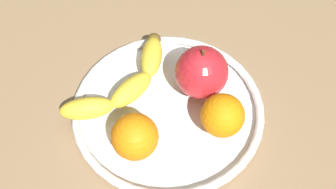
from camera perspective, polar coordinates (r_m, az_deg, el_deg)
ground_plane at (r=69.69cm, az=0.00°, el=-3.24°), size 120.96×120.96×4.00cm
fruit_bowl at (r=67.24cm, az=0.00°, el=-1.91°), size 28.01×28.01×1.80cm
banana at (r=67.36cm, az=-5.32°, el=1.52°), size 20.92×9.60×3.17cm
apple at (r=65.49cm, az=4.18°, el=2.76°), size 7.69×7.69×8.49cm
orange_front_right at (r=62.49cm, az=6.78°, el=-2.59°), size 6.07×6.07×6.07cm
orange_front_left at (r=60.39cm, az=-4.25°, el=-5.17°), size 6.32×6.32×6.32cm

